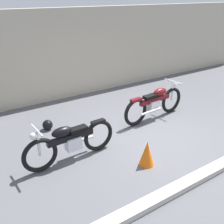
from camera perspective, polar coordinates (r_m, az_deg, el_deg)
ground_plane at (r=6.75m, az=8.69°, el=-5.33°), size 40.00×40.00×0.00m
building_wall at (r=9.24m, az=-7.02°, el=12.53°), size 18.00×0.30×2.89m
curb_strip at (r=5.78m, az=20.46°, el=-11.69°), size 18.00×0.24×0.12m
helmet at (r=7.16m, az=-13.67°, el=-2.71°), size 0.27×0.27×0.27m
traffic_cone at (r=5.59m, az=7.51°, el=-8.79°), size 0.32×0.32×0.55m
motorcycle_maroon at (r=7.55m, az=9.24°, el=1.95°), size 2.20×0.61×0.98m
motorcycle_black at (r=5.66m, az=-8.98°, el=-6.26°), size 2.11×0.59×0.95m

